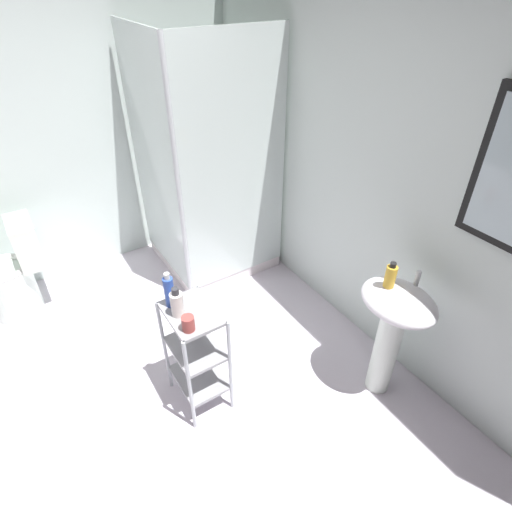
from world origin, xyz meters
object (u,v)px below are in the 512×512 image
at_px(hand_soap_bottle, 391,276).
at_px(lotion_bottle_white, 177,303).
at_px(shampoo_bottle_blue, 169,291).
at_px(rinse_cup, 188,323).
at_px(shower_stall, 206,222).
at_px(storage_cart, 196,350).
at_px(toilet, 14,277).
at_px(pedestal_sink, 393,322).

relative_size(hand_soap_bottle, lotion_bottle_white, 0.89).
height_order(shampoo_bottle_blue, rinse_cup, shampoo_bottle_blue).
bearing_deg(shower_stall, storage_cart, -29.85).
xyz_separation_m(toilet, lotion_bottle_white, (1.52, 0.75, 0.50)).
bearing_deg(lotion_bottle_white, toilet, -153.67).
xyz_separation_m(hand_soap_bottle, lotion_bottle_white, (-0.51, -1.07, -0.06)).
height_order(storage_cart, shampoo_bottle_blue, shampoo_bottle_blue).
xyz_separation_m(pedestal_sink, rinse_cup, (-0.45, -1.09, 0.20)).
bearing_deg(storage_cart, shower_stall, 150.15).
height_order(pedestal_sink, hand_soap_bottle, hand_soap_bottle).
bearing_deg(shower_stall, rinse_cup, -29.87).
height_order(toilet, shampoo_bottle_blue, shampoo_bottle_blue).
xyz_separation_m(hand_soap_bottle, shampoo_bottle_blue, (-0.60, -1.07, -0.04)).
relative_size(storage_cart, shampoo_bottle_blue, 3.33).
height_order(pedestal_sink, storage_cart, pedestal_sink).
xyz_separation_m(storage_cart, shampoo_bottle_blue, (-0.11, -0.07, 0.40)).
bearing_deg(rinse_cup, hand_soap_bottle, 70.91).
relative_size(pedestal_sink, shampoo_bottle_blue, 3.64).
bearing_deg(storage_cart, toilet, -152.09).
distance_m(toilet, shampoo_bottle_blue, 1.70).
height_order(shower_stall, shampoo_bottle_blue, shower_stall).
bearing_deg(toilet, shower_stall, 79.10).
bearing_deg(toilet, shampoo_bottle_blue, 27.68).
bearing_deg(hand_soap_bottle, shower_stall, -170.52).
relative_size(toilet, rinse_cup, 8.72).
distance_m(hand_soap_bottle, lotion_bottle_white, 1.18).
bearing_deg(hand_soap_bottle, pedestal_sink, 12.24).
distance_m(hand_soap_bottle, shampoo_bottle_blue, 1.23).
bearing_deg(lotion_bottle_white, pedestal_sink, 61.72).
bearing_deg(shampoo_bottle_blue, rinse_cup, 0.21).
distance_m(pedestal_sink, rinse_cup, 1.19).
xyz_separation_m(pedestal_sink, shampoo_bottle_blue, (-0.68, -1.09, 0.26)).
distance_m(toilet, hand_soap_bottle, 2.78).
height_order(shower_stall, rinse_cup, shower_stall).
bearing_deg(shower_stall, pedestal_sink, 9.60).
xyz_separation_m(lotion_bottle_white, shampoo_bottle_blue, (-0.09, -0.00, 0.02)).
height_order(pedestal_sink, toilet, pedestal_sink).
relative_size(shower_stall, storage_cart, 2.70).
relative_size(pedestal_sink, storage_cart, 1.09).
relative_size(toilet, shampoo_bottle_blue, 3.42).
distance_m(shower_stall, hand_soap_bottle, 1.80).
bearing_deg(lotion_bottle_white, storage_cart, 71.98).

